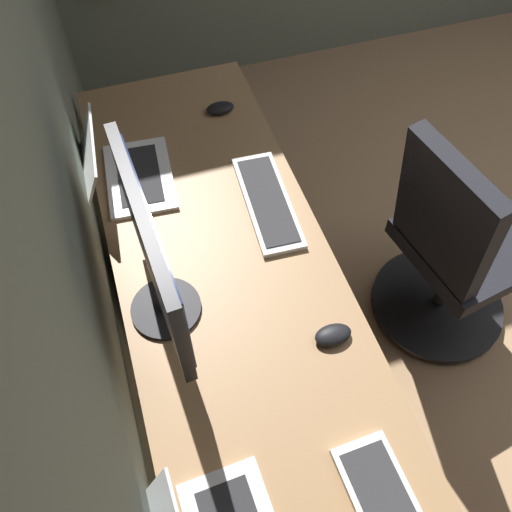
{
  "coord_description": "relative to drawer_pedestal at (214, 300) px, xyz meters",
  "views": [
    {
      "loc": [
        -0.7,
        2.14,
        2.07
      ],
      "look_at": [
        0.05,
        1.9,
        0.95
      ],
      "focal_mm": 37.93,
      "sensor_mm": 36.0,
      "label": 1
    }
  ],
  "objects": [
    {
      "name": "keyboard_main",
      "position": [
        0.07,
        -0.23,
        0.39
      ],
      "size": [
        0.43,
        0.16,
        0.02
      ],
      "color": "silver",
      "rests_on": "desk"
    },
    {
      "name": "wall_back",
      "position": [
        -0.31,
        0.37,
        0.95
      ],
      "size": [
        4.8,
        0.1,
        2.6
      ],
      "primitive_type": "cube",
      "color": "slate",
      "rests_on": "ground"
    },
    {
      "name": "desk",
      "position": [
        -0.26,
        -0.03,
        0.32
      ],
      "size": [
        2.2,
        0.65,
        0.73
      ],
      "color": "#936D47",
      "rests_on": "ground"
    },
    {
      "name": "laptop_left",
      "position": [
        0.32,
        0.21,
        0.43
      ],
      "size": [
        0.36,
        0.33,
        0.21
      ],
      "color": "white",
      "rests_on": "desk"
    },
    {
      "name": "monitor_primary",
      "position": [
        -0.21,
        0.17,
        0.65
      ],
      "size": [
        0.56,
        0.2,
        0.46
      ],
      "color": "black",
      "rests_on": "desk"
    },
    {
      "name": "office_chair",
      "position": [
        -0.15,
        -0.87,
        0.11
      ],
      "size": [
        0.56,
        0.58,
        0.97
      ],
      "color": "black",
      "rests_on": "ground"
    },
    {
      "name": "drawer_pedestal",
      "position": [
        0.0,
        0.0,
        0.0
      ],
      "size": [
        0.4,
        0.51,
        0.69
      ],
      "color": "#936D47",
      "rests_on": "ground"
    },
    {
      "name": "mouse_spare",
      "position": [
        -0.44,
        -0.24,
        0.4
      ],
      "size": [
        0.06,
        0.1,
        0.03
      ],
      "primitive_type": "ellipsoid",
      "color": "black",
      "rests_on": "desk"
    },
    {
      "name": "mouse_main",
      "position": [
        0.56,
        -0.2,
        0.4
      ],
      "size": [
        0.06,
        0.1,
        0.03
      ],
      "primitive_type": "ellipsoid",
      "color": "black",
      "rests_on": "desk"
    }
  ]
}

